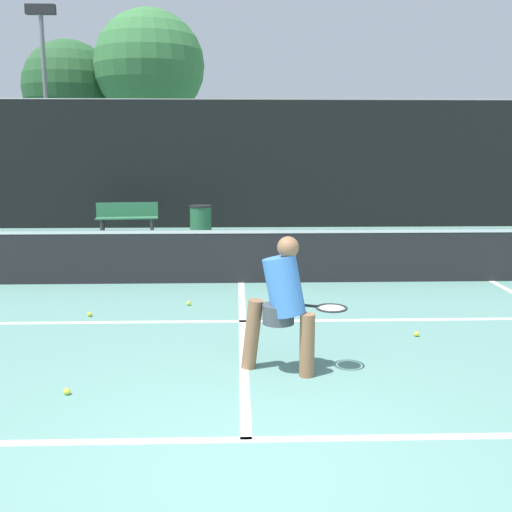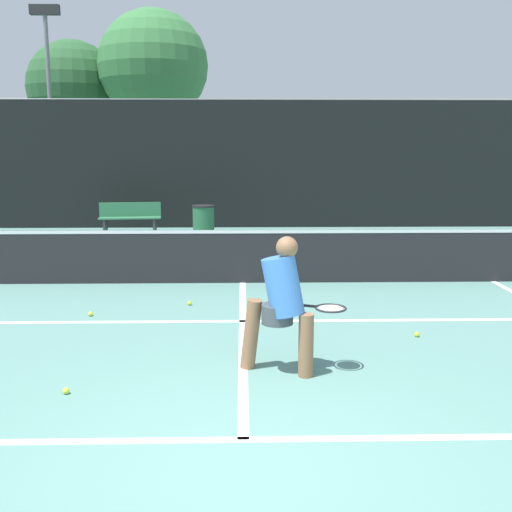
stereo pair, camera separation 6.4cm
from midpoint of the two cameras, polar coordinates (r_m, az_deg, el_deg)
ground_plane at (r=4.81m, az=-0.84°, el=-19.30°), size 100.00×100.00×0.00m
court_baseline_near at (r=5.16m, az=-0.88°, el=-17.08°), size 11.00×0.10×0.01m
court_service_line at (r=8.35m, az=-1.06°, el=-6.22°), size 8.25×0.10×0.01m
court_center_mark at (r=7.86m, az=-1.05°, el=-7.27°), size 0.10×5.82×0.01m
net at (r=10.56m, az=-1.13°, el=0.14°), size 11.09×0.09×1.07m
fence_back at (r=17.93m, az=-1.23°, el=8.71°), size 24.00×0.06×3.77m
player_practicing at (r=6.30m, az=2.73°, el=-4.29°), size 1.22×0.49×1.48m
tennis_ball_scattered_0 at (r=8.90m, az=-15.31°, el=-5.34°), size 0.07×0.07×0.07m
tennis_ball_scattered_3 at (r=9.22m, az=-6.17°, el=-4.48°), size 0.07×0.07×0.07m
tennis_ball_scattered_5 at (r=7.95m, az=15.27°, el=-7.21°), size 0.07×0.07×0.07m
tennis_ball_scattered_6 at (r=6.27m, az=-17.39°, el=-12.15°), size 0.07×0.07×0.07m
courtside_bench at (r=17.10m, az=-11.81°, el=3.70°), size 1.73×0.54×0.86m
trash_bin at (r=16.66m, az=-4.93°, el=3.47°), size 0.62×0.62×0.80m
parked_car at (r=21.69m, az=5.07°, el=5.57°), size 1.72×4.08×1.41m
floodlight_mast at (r=24.90m, az=-19.07°, el=15.59°), size 1.10×0.24×7.59m
tree_west at (r=27.72m, az=-16.95°, el=15.11°), size 3.90×3.90×6.87m
tree_mid at (r=26.17m, az=-9.69°, el=17.39°), size 4.51×4.51×7.93m
building_far at (r=32.72m, az=-1.28°, el=10.41°), size 36.00×2.40×4.86m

